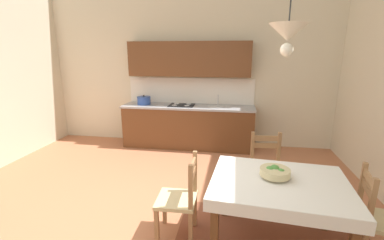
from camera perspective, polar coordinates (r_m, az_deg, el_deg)
The scene contains 9 objects.
ground_plane at distance 3.56m, azimuth -9.44°, elevation -20.70°, with size 6.67×6.44×0.10m, color #B7704C.
wall_back at distance 5.81m, azimuth -0.65°, elevation 15.31°, with size 6.67×0.12×4.15m, color beige.
kitchen_cabinetry at distance 5.59m, azimuth -0.83°, elevation 2.75°, with size 2.76×0.63×2.20m.
dining_table at distance 2.87m, azimuth 18.16°, elevation -14.54°, with size 1.41×1.14×0.75m.
dining_chair_tv_side at distance 2.99m, azimuth -2.54°, elevation -16.66°, with size 0.43×0.43×0.93m.
dining_chair_window_side at distance 3.22m, azimuth 35.37°, elevation -17.11°, with size 0.49×0.49×0.93m.
dining_chair_kitchen_side at distance 3.78m, azimuth 15.71°, elevation -10.27°, with size 0.45×0.45×0.93m.
fruit_bowl at distance 2.84m, azimuth 17.44°, elevation -10.64°, with size 0.30×0.30×0.12m.
pendant_lamp at distance 2.40m, azimuth 20.01°, elevation 17.16°, with size 0.32×0.32×0.80m.
Camera 1 is at (1.00, -2.74, 1.98)m, focal length 24.73 mm.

